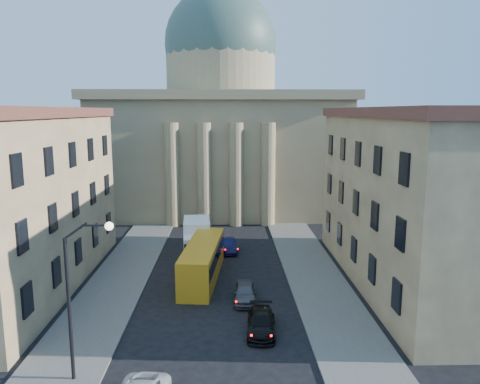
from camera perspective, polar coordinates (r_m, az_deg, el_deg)
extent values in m
cube|color=#54534D|center=(37.54, -16.32, -13.01)|extent=(5.00, 60.00, 0.15)
cube|color=#54534D|center=(37.16, 10.69, -13.02)|extent=(5.00, 60.00, 0.15)
cube|color=#877553|center=(71.70, -2.29, 4.72)|extent=(34.00, 26.00, 16.00)
cube|color=#877553|center=(71.44, -2.33, 11.45)|extent=(35.50, 27.50, 1.20)
cylinder|color=#877553|center=(71.63, -2.35, 14.32)|extent=(16.00, 16.00, 8.00)
sphere|color=#455E52|center=(72.06, -2.38, 17.50)|extent=(16.40, 16.40, 16.40)
cube|color=#877553|center=(73.31, -18.95, 2.34)|extent=(13.00, 13.00, 11.00)
cone|color=#4E2C21|center=(72.78, -19.28, 8.20)|extent=(26.02, 26.02, 4.00)
cube|color=#877553|center=(72.83, 14.49, 2.52)|extent=(13.00, 13.00, 11.00)
cone|color=#4E2C21|center=(72.29, 14.74, 8.42)|extent=(26.02, 26.02, 4.00)
cylinder|color=#877553|center=(59.14, -8.24, 2.07)|extent=(1.80, 1.80, 13.00)
cylinder|color=#877553|center=(58.82, -4.37, 2.10)|extent=(1.80, 1.80, 13.00)
cylinder|color=#877553|center=(58.76, -0.47, 2.12)|extent=(1.80, 1.80, 13.00)
cylinder|color=#877553|center=(58.97, 3.42, 2.13)|extent=(1.80, 1.80, 13.00)
cube|color=tan|center=(42.11, -26.66, -1.34)|extent=(11.00, 26.00, 14.00)
cube|color=tan|center=(41.42, 21.38, -1.14)|extent=(11.00, 26.00, 14.00)
cube|color=#4E2C21|center=(40.75, 22.03, 8.99)|extent=(11.60, 26.60, 0.80)
cylinder|color=black|center=(26.95, -20.08, -13.50)|extent=(0.20, 0.20, 8.00)
cylinder|color=black|center=(25.41, -19.48, -4.52)|extent=(1.30, 0.12, 0.96)
cylinder|color=black|center=(25.05, -17.34, -3.90)|extent=(1.30, 0.12, 0.12)
sphere|color=white|center=(24.87, -15.67, -4.03)|extent=(0.44, 0.44, 0.44)
imported|color=black|center=(31.96, 2.59, -15.65)|extent=(2.15, 4.63, 1.31)
imported|color=#4D4C51|center=(36.61, 0.60, -12.14)|extent=(1.79, 4.17, 1.40)
imported|color=black|center=(48.71, -1.42, -6.52)|extent=(1.96, 4.28, 1.36)
cube|color=orange|center=(41.06, -4.58, -8.40)|extent=(3.57, 11.35, 3.15)
cube|color=black|center=(40.90, -4.58, -7.72)|extent=(3.57, 10.75, 1.12)
cylinder|color=black|center=(37.82, -7.01, -11.79)|extent=(0.40, 1.04, 1.01)
cylinder|color=black|center=(37.51, -3.89, -11.92)|extent=(0.40, 1.04, 1.01)
cylinder|color=black|center=(45.35, -5.10, -8.04)|extent=(0.40, 1.04, 1.01)
cylinder|color=black|center=(45.09, -2.52, -8.11)|extent=(0.40, 1.04, 1.01)
cube|color=white|center=(45.40, -5.26, -6.98)|extent=(2.64, 2.74, 2.59)
cube|color=black|center=(44.12, -5.26, -7.04)|extent=(2.37, 0.29, 1.19)
cube|color=white|center=(48.04, -5.28, -5.30)|extent=(2.88, 4.69, 3.34)
cylinder|color=black|center=(45.24, -6.62, -8.14)|extent=(0.37, 0.99, 0.97)
cylinder|color=black|center=(45.24, -3.86, -8.09)|extent=(0.37, 0.99, 0.97)
cylinder|color=black|center=(49.36, -6.52, -6.60)|extent=(0.37, 0.99, 0.97)
cylinder|color=black|center=(49.36, -4.00, -6.55)|extent=(0.37, 0.99, 0.97)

